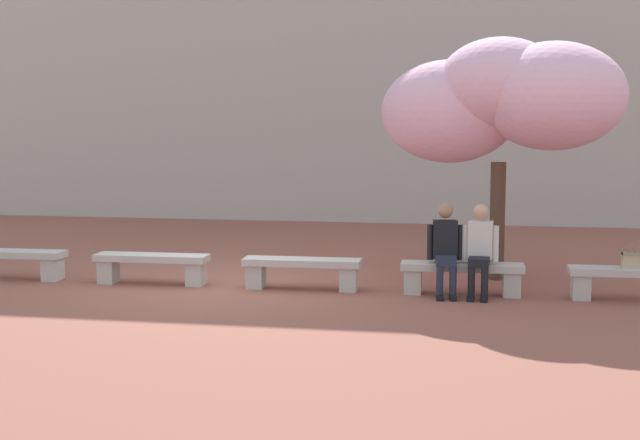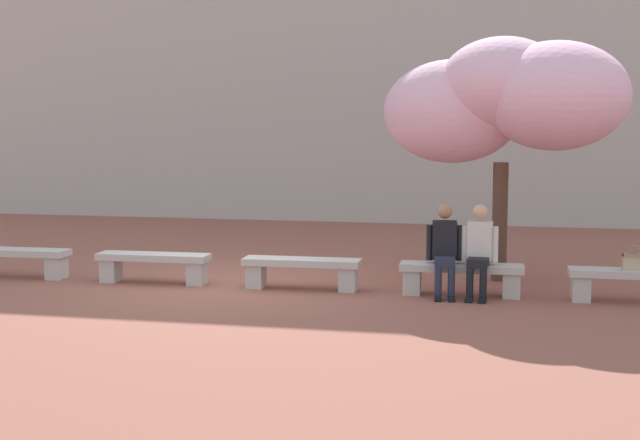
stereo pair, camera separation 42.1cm
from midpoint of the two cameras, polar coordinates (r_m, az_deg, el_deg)
ground_plane at (r=13.35m, az=-6.94°, el=-4.24°), size 100.00×100.00×0.00m
building_facade at (r=23.55m, az=0.76°, el=12.06°), size 28.00×4.00×9.55m
stone_bench_near_west at (r=14.70m, az=-19.97°, el=-2.41°), size 1.73×0.46×0.45m
stone_bench_center at (r=13.68m, az=-11.58°, el=-2.79°), size 1.73×0.46×0.45m
stone_bench_near_east at (r=13.00m, az=-2.09°, el=-3.14°), size 1.73×0.46×0.45m
stone_bench_east_end at (r=12.71m, az=8.14°, el=-3.43°), size 1.73×0.46×0.45m
stone_bench_far_east at (r=12.83m, az=18.52°, el=-3.60°), size 1.73×0.46×0.45m
person_seated_left at (r=12.61m, az=7.09°, el=-1.66°), size 0.51×0.71×1.29m
person_seated_right at (r=12.59m, az=9.26°, el=-1.71°), size 0.51×0.70×1.29m
handbag at (r=12.78m, az=18.54°, el=-2.38°), size 0.30×0.15×0.34m
cherry_tree_main at (r=13.85m, az=10.80°, el=7.64°), size 3.67×2.49×3.71m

